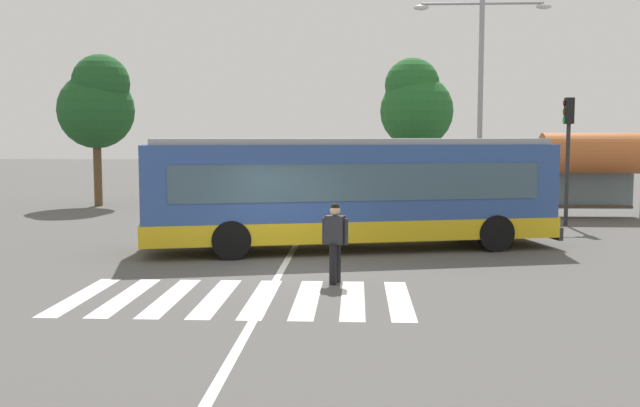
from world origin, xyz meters
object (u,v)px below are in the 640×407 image
Objects in this scene: city_transit_bus at (350,192)px; pedestrian_crossing_street at (335,238)px; parked_car_black at (394,189)px; twin_arm_street_lamp at (481,81)px; background_tree_left at (97,103)px; background_tree_right at (415,104)px; parked_car_white at (330,190)px; traffic_light_far_corner at (568,140)px; bus_stop_shelter at (593,155)px; parked_car_red at (268,189)px.

pedestrian_crossing_street is (-0.27, -4.75, -0.62)m from city_transit_bus.
twin_arm_street_lamp reaches higher than parked_car_black.
background_tree_left is 0.96× the size of background_tree_right.
parked_car_black is at bearing 82.92° from pedestrian_crossing_street.
background_tree_right is at bearing 73.87° from parked_car_black.
background_tree_right is (4.08, 4.70, 3.96)m from parked_car_white.
parked_car_black is at bearing 129.96° from traffic_light_far_corner.
city_transit_bus is at bearing 86.71° from pedestrian_crossing_street.
bus_stop_shelter is 10.76m from background_tree_right.
background_tree_left is at bearing 161.60° from traffic_light_far_corner.
twin_arm_street_lamp is (-4.16, 0.65, 2.82)m from bus_stop_shelter.
city_transit_bus is 2.52× the size of parked_car_white.
parked_car_red is at bearing 107.21° from city_transit_bus.
city_transit_bus is 16.65m from background_tree_left.
traffic_light_far_corner is 4.57m from twin_arm_street_lamp.
parked_car_red is at bearing -179.43° from parked_car_black.
pedestrian_crossing_street is 15.89m from bus_stop_shelter.
background_tree_left reaches higher than parked_car_black.
bus_stop_shelter is 5.07m from twin_arm_street_lamp.
background_tree_left is at bearing -177.98° from parked_car_black.
bus_stop_shelter is (10.11, -3.90, 1.65)m from parked_car_white.
twin_arm_street_lamp is (3.12, -3.65, 4.47)m from parked_car_black.
twin_arm_street_lamp is 1.24× the size of background_tree_left.
parked_car_black is at bearing -106.13° from background_tree_right.
background_tree_right is (3.36, 21.33, 3.76)m from pedestrian_crossing_street.
parked_car_black is 0.68× the size of background_tree_left.
city_transit_bus is 17.16m from background_tree_right.
traffic_light_far_corner is (7.75, 10.30, 2.03)m from pedestrian_crossing_street.
background_tree_right is (-4.39, 11.03, 1.73)m from traffic_light_far_corner.
background_tree_left is at bearing -176.90° from parked_car_red.
background_tree_right reaches higher than city_transit_bus.
city_transit_bus is 2.54× the size of parked_car_red.
background_tree_left is at bearing 133.84° from city_transit_bus.
pedestrian_crossing_street is 0.21× the size of twin_arm_street_lamp.
pedestrian_crossing_street is 17.16m from parked_car_black.
twin_arm_street_lamp is (5.95, -3.26, 4.47)m from parked_car_white.
background_tree_right is at bearing 18.29° from background_tree_left.
background_tree_right is (6.87, 4.36, 3.96)m from parked_car_red.
background_tree_left is (-18.82, 6.26, 1.60)m from traffic_light_far_corner.
pedestrian_crossing_street is 0.39× the size of traffic_light_far_corner.
background_tree_left is at bearing 169.40° from bus_stop_shelter.
parked_car_white is 2.86m from parked_car_black.
twin_arm_street_lamp is (-2.52, 3.08, 2.24)m from traffic_light_far_corner.
pedestrian_crossing_street is 0.37× the size of parked_car_white.
parked_car_black is at bearing 0.57° from parked_car_red.
parked_car_red is (-3.51, 16.97, -0.20)m from pedestrian_crossing_street.
background_tree_left reaches higher than parked_car_white.
pedestrian_crossing_street is 0.25× the size of background_tree_right.
parked_car_white is (2.79, -0.34, 0.00)m from parked_car_red.
twin_arm_street_lamp reaches higher than bus_stop_shelter.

